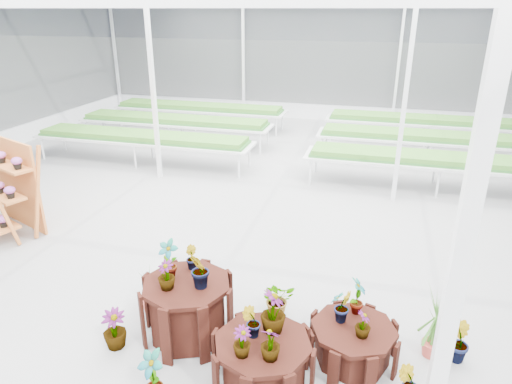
# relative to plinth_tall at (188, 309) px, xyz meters

# --- Properties ---
(ground_plane) EXTENTS (24.00, 24.00, 0.00)m
(ground_plane) POSITION_rel_plinth_tall_xyz_m (-0.26, 1.68, -0.42)
(ground_plane) COLOR gray
(ground_plane) RESTS_ON ground
(greenhouse_shell) EXTENTS (18.00, 24.00, 4.50)m
(greenhouse_shell) POSITION_rel_plinth_tall_xyz_m (-0.26, 1.68, 1.83)
(greenhouse_shell) COLOR white
(greenhouse_shell) RESTS_ON ground
(steel_frame) EXTENTS (18.00, 24.00, 4.50)m
(steel_frame) POSITION_rel_plinth_tall_xyz_m (-0.26, 1.68, 1.83)
(steel_frame) COLOR silver
(steel_frame) RESTS_ON ground
(nursery_benches) EXTENTS (16.00, 7.00, 0.84)m
(nursery_benches) POSITION_rel_plinth_tall_xyz_m (-0.26, 8.88, 0.00)
(nursery_benches) COLOR silver
(nursery_benches) RESTS_ON ground
(plinth_tall) EXTENTS (1.30, 1.30, 0.84)m
(plinth_tall) POSITION_rel_plinth_tall_xyz_m (0.00, 0.00, 0.00)
(plinth_tall) COLOR black
(plinth_tall) RESTS_ON ground
(plinth_mid) EXTENTS (1.24, 1.24, 0.63)m
(plinth_mid) POSITION_rel_plinth_tall_xyz_m (1.20, -0.60, -0.11)
(plinth_mid) COLOR black
(plinth_mid) RESTS_ON ground
(plinth_low) EXTENTS (1.41, 1.41, 0.50)m
(plinth_low) POSITION_rel_plinth_tall_xyz_m (2.20, 0.10, -0.17)
(plinth_low) COLOR black
(plinth_low) RESTS_ON ground
(nursery_plants) EXTENTS (4.73, 2.84, 1.38)m
(nursery_plants) POSITION_rel_plinth_tall_xyz_m (0.99, 0.13, 0.07)
(nursery_plants) COLOR #407729
(nursery_plants) RESTS_ON ground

